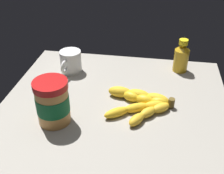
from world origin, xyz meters
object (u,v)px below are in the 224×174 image
banana_bunch (142,102)px  honey_bottle (181,57)px  coffee_mug (71,62)px  peanut_butter_jar (53,102)px

banana_bunch → honey_bottle: (12.74, 25.19, 4.16)cm
banana_bunch → coffee_mug: 33.39cm
peanut_butter_jar → coffee_mug: size_ratio=1.19×
coffee_mug → peanut_butter_jar: bearing=-83.1°
peanut_butter_jar → honey_bottle: 52.05cm
banana_bunch → honey_bottle: size_ratio=1.70×
peanut_butter_jar → honey_bottle: size_ratio=1.06×
peanut_butter_jar → honey_bottle: bearing=44.1°
banana_bunch → peanut_butter_jar: (-24.62, -11.05, 5.10)cm
honey_bottle → coffee_mug: 41.54cm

